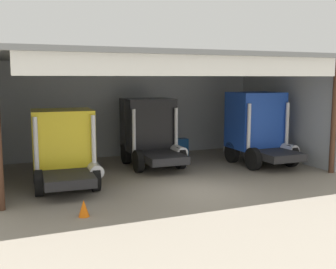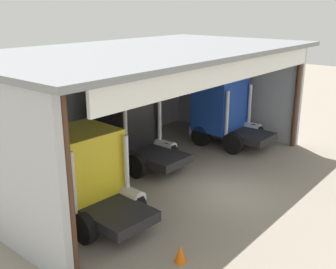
{
  "view_description": "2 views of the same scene",
  "coord_description": "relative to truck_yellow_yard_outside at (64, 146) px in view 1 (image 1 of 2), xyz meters",
  "views": [
    {
      "loc": [
        -7.19,
        -14.47,
        4.47
      ],
      "look_at": [
        0.0,
        2.87,
        1.87
      ],
      "focal_mm": 43.86,
      "sensor_mm": 36.0,
      "label": 1
    },
    {
      "loc": [
        -12.82,
        -7.77,
        7.17
      ],
      "look_at": [
        0.0,
        2.87,
        1.87
      ],
      "focal_mm": 42.89,
      "sensor_mm": 36.0,
      "label": 2
    }
  ],
  "objects": [
    {
      "name": "workshop_shed",
      "position": [
        4.75,
        2.31,
        2.14
      ],
      "size": [
        15.62,
        8.84,
        5.53
      ],
      "color": "#ADB2B7",
      "rests_on": "ground"
    },
    {
      "name": "oil_drum",
      "position": [
        6.5,
        4.33,
        -1.2
      ],
      "size": [
        0.58,
        0.58,
        0.93
      ],
      "primitive_type": "cylinder",
      "color": "gold",
      "rests_on": "ground"
    },
    {
      "name": "ground_plane",
      "position": [
        4.75,
        -2.69,
        -1.66
      ],
      "size": [
        80.0,
        80.0,
        0.0
      ],
      "primitive_type": "plane",
      "color": "gray",
      "rests_on": "ground"
    },
    {
      "name": "truck_black_center_left_bay",
      "position": [
        4.69,
        2.45,
        0.11
      ],
      "size": [
        2.64,
        4.56,
        3.41
      ],
      "rotation": [
        0.0,
        0.0,
        -0.02
      ],
      "color": "black",
      "rests_on": "ground"
    },
    {
      "name": "truck_yellow_yard_outside",
      "position": [
        0.0,
        0.0,
        0.0
      ],
      "size": [
        2.69,
        4.4,
        3.16
      ],
      "rotation": [
        0.0,
        0.0,
        -0.06
      ],
      "color": "yellow",
      "rests_on": "ground"
    },
    {
      "name": "traffic_cone",
      "position": [
        -0.05,
        -4.27,
        -1.38
      ],
      "size": [
        0.36,
        0.36,
        0.56
      ],
      "primitive_type": "cone",
      "color": "orange",
      "rests_on": "ground"
    },
    {
      "name": "truck_blue_left_bay",
      "position": [
        10.02,
        0.65,
        0.28
      ],
      "size": [
        2.71,
        4.19,
        3.72
      ],
      "rotation": [
        0.0,
        0.0,
        -0.01
      ],
      "color": "#1E47B7",
      "rests_on": "ground"
    },
    {
      "name": "tool_cart",
      "position": [
        7.09,
        4.11,
        -1.16
      ],
      "size": [
        0.9,
        0.6,
        1.0
      ],
      "primitive_type": "cube",
      "color": "#1E59A5",
      "rests_on": "ground"
    }
  ]
}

